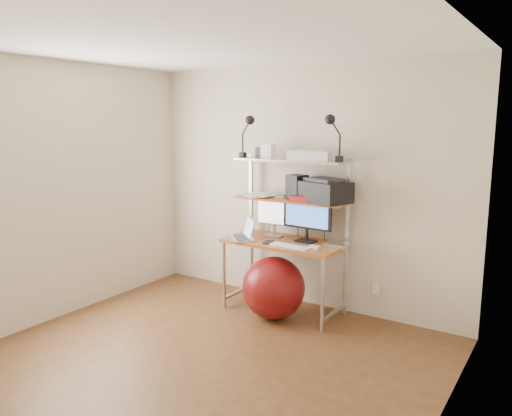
{
  "coord_description": "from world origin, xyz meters",
  "views": [
    {
      "loc": [
        2.43,
        -2.79,
        1.93
      ],
      "look_at": [
        -0.15,
        1.15,
        1.1
      ],
      "focal_mm": 35.0,
      "sensor_mm": 36.0,
      "label": 1
    }
  ],
  "objects": [
    {
      "name": "keyboard",
      "position": [
        0.17,
        1.27,
        0.75
      ],
      "size": [
        0.41,
        0.14,
        0.01
      ],
      "primitive_type": "cube",
      "rotation": [
        0.0,
        0.0,
        -0.06
      ],
      "color": "white",
      "rests_on": "desktop"
    },
    {
      "name": "monitor_silver",
      "position": [
        -0.19,
        1.56,
        0.98
      ],
      "size": [
        0.41,
        0.16,
        0.46
      ],
      "rotation": [
        0.0,
        0.0,
        0.07
      ],
      "color": "#AAABAF",
      "rests_on": "desktop"
    },
    {
      "name": "monitor_black",
      "position": [
        0.2,
        1.54,
        1.01
      ],
      "size": [
        0.53,
        0.16,
        0.53
      ],
      "rotation": [
        0.0,
        0.0,
        -0.05
      ],
      "color": "black",
      "rests_on": "desktop"
    },
    {
      "name": "red_box",
      "position": [
        0.15,
        1.49,
        1.18
      ],
      "size": [
        0.21,
        0.15,
        0.05
      ],
      "primitive_type": "cube",
      "rotation": [
        0.0,
        0.0,
        0.13
      ],
      "color": "red",
      "rests_on": "mid_shelf"
    },
    {
      "name": "computer_desk",
      "position": [
        0.0,
        1.5,
        0.96
      ],
      "size": [
        1.2,
        0.6,
        1.57
      ],
      "color": "#AA5021",
      "rests_on": "ground"
    },
    {
      "name": "printer",
      "position": [
        0.36,
        1.57,
        1.26
      ],
      "size": [
        0.58,
        0.48,
        0.23
      ],
      "rotation": [
        0.0,
        0.0,
        -0.34
      ],
      "color": "black",
      "rests_on": "mid_shelf"
    },
    {
      "name": "clip_lamp_left",
      "position": [
        -0.46,
        1.49,
        1.86
      ],
      "size": [
        0.17,
        0.1,
        0.43
      ],
      "color": "black",
      "rests_on": "top_shelf"
    },
    {
      "name": "box_white",
      "position": [
        -0.27,
        1.56,
        1.62
      ],
      "size": [
        0.12,
        0.1,
        0.14
      ],
      "primitive_type": "cube",
      "rotation": [
        0.0,
        0.0,
        0.02
      ],
      "color": "white",
      "rests_on": "top_shelf"
    },
    {
      "name": "mac_mini",
      "position": [
        0.54,
        1.52,
        0.76
      ],
      "size": [
        0.22,
        0.22,
        0.04
      ],
      "primitive_type": "cube",
      "rotation": [
        0.0,
        0.0,
        0.04
      ],
      "color": "#B8B8BC",
      "rests_on": "desktop"
    },
    {
      "name": "paper_stack",
      "position": [
        -0.36,
        1.57,
        1.16
      ],
      "size": [
        0.36,
        0.42,
        0.02
      ],
      "color": "white",
      "rests_on": "mid_shelf"
    },
    {
      "name": "scanner",
      "position": [
        0.22,
        1.57,
        1.6
      ],
      "size": [
        0.44,
        0.32,
        0.11
      ],
      "rotation": [
        0.0,
        0.0,
        0.12
      ],
      "color": "white",
      "rests_on": "top_shelf"
    },
    {
      "name": "exercise_ball",
      "position": [
        0.01,
        1.23,
        0.31
      ],
      "size": [
        0.62,
        0.62,
        0.62
      ],
      "primitive_type": "sphere",
      "color": "maroon",
      "rests_on": "floor"
    },
    {
      "name": "laptop",
      "position": [
        -0.38,
        1.3,
        0.79
      ],
      "size": [
        0.4,
        0.4,
        0.28
      ],
      "rotation": [
        0.0,
        0.0,
        -0.75
      ],
      "color": "#B8B8BC",
      "rests_on": "desktop"
    },
    {
      "name": "clip_lamp_right",
      "position": [
        0.46,
        1.52,
        1.87
      ],
      "size": [
        0.17,
        0.1,
        0.44
      ],
      "color": "black",
      "rests_on": "top_shelf"
    },
    {
      "name": "nas_cube",
      "position": [
        0.07,
        1.58,
        1.27
      ],
      "size": [
        0.21,
        0.21,
        0.25
      ],
      "primitive_type": "cube",
      "rotation": [
        0.0,
        0.0,
        -0.32
      ],
      "color": "black",
      "rests_on": "mid_shelf"
    },
    {
      "name": "mouse",
      "position": [
        0.39,
        1.34,
        0.75
      ],
      "size": [
        0.09,
        0.06,
        0.03
      ],
      "primitive_type": "cube",
      "rotation": [
        0.0,
        0.0,
        0.01
      ],
      "color": "white",
      "rests_on": "desktop"
    },
    {
      "name": "phone",
      "position": [
        -0.09,
        1.29,
        0.75
      ],
      "size": [
        0.11,
        0.16,
        0.01
      ],
      "primitive_type": "cube",
      "rotation": [
        0.0,
        0.0,
        0.27
      ],
      "color": "black",
      "rests_on": "desktop"
    },
    {
      "name": "wall_outlet",
      "position": [
        0.85,
        1.79,
        0.3
      ],
      "size": [
        0.08,
        0.01,
        0.12
      ],
      "primitive_type": "cube",
      "color": "white",
      "rests_on": "room"
    },
    {
      "name": "room",
      "position": [
        0.0,
        0.0,
        1.25
      ],
      "size": [
        3.6,
        3.6,
        3.6
      ],
      "color": "brown",
      "rests_on": "ground"
    },
    {
      "name": "box_grey",
      "position": [
        -0.35,
        1.59,
        1.61
      ],
      "size": [
        0.14,
        0.14,
        0.11
      ],
      "primitive_type": "cube",
      "rotation": [
        0.0,
        0.0,
        -0.35
      ],
      "color": "#313134",
      "rests_on": "top_shelf"
    }
  ]
}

